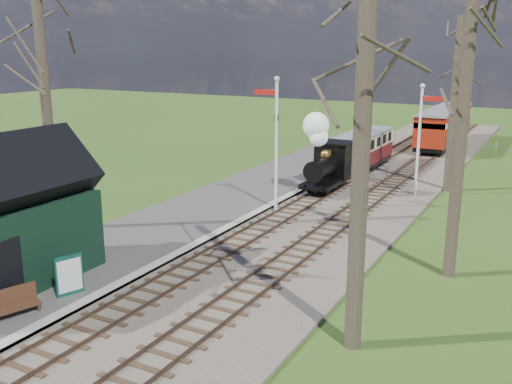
# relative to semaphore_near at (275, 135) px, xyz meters

# --- Properties ---
(distant_hills) EXTENTS (114.40, 48.00, 22.02)m
(distant_hills) POSITION_rel_semaphore_near_xyz_m (2.17, 48.38, -19.83)
(distant_hills) COLOR #385B23
(distant_hills) RESTS_ON ground
(ballast_bed) EXTENTS (8.00, 60.00, 0.10)m
(ballast_bed) POSITION_rel_semaphore_near_xyz_m (2.07, 6.00, -3.57)
(ballast_bed) COLOR brown
(ballast_bed) RESTS_ON ground
(track_near) EXTENTS (1.60, 60.00, 0.15)m
(track_near) POSITION_rel_semaphore_near_xyz_m (0.77, 6.00, -3.52)
(track_near) COLOR brown
(track_near) RESTS_ON ground
(track_far) EXTENTS (1.60, 60.00, 0.15)m
(track_far) POSITION_rel_semaphore_near_xyz_m (3.37, 6.00, -3.52)
(track_far) COLOR brown
(track_far) RESTS_ON ground
(platform) EXTENTS (5.00, 44.00, 0.20)m
(platform) POSITION_rel_semaphore_near_xyz_m (-2.73, -2.00, -3.52)
(platform) COLOR #474442
(platform) RESTS_ON ground
(coping_strip) EXTENTS (0.40, 44.00, 0.21)m
(coping_strip) POSITION_rel_semaphore_near_xyz_m (-0.43, -2.00, -3.52)
(coping_strip) COLOR #B2AD9E
(coping_strip) RESTS_ON ground
(semaphore_near) EXTENTS (1.22, 0.24, 6.22)m
(semaphore_near) POSITION_rel_semaphore_near_xyz_m (0.00, 0.00, 0.00)
(semaphore_near) COLOR silver
(semaphore_near) RESTS_ON ground
(semaphore_far) EXTENTS (1.22, 0.24, 5.72)m
(semaphore_far) POSITION_rel_semaphore_near_xyz_m (5.14, 6.00, -0.27)
(semaphore_far) COLOR silver
(semaphore_far) RESTS_ON ground
(bare_trees) EXTENTS (15.51, 22.39, 12.00)m
(bare_trees) POSITION_rel_semaphore_near_xyz_m (2.10, -5.90, 1.59)
(bare_trees) COLOR #382D23
(bare_trees) RESTS_ON ground
(fence_line) EXTENTS (12.60, 0.08, 1.00)m
(fence_line) POSITION_rel_semaphore_near_xyz_m (1.07, 20.00, -3.07)
(fence_line) COLOR slate
(fence_line) RESTS_ON ground
(locomotive) EXTENTS (1.67, 3.89, 4.17)m
(locomotive) POSITION_rel_semaphore_near_xyz_m (0.76, 4.49, -1.68)
(locomotive) COLOR black
(locomotive) RESTS_ON ground
(coach) EXTENTS (1.95, 6.67, 2.05)m
(coach) POSITION_rel_semaphore_near_xyz_m (0.77, 10.54, -2.20)
(coach) COLOR black
(coach) RESTS_ON ground
(red_carriage_a) EXTENTS (2.24, 5.55, 2.36)m
(red_carriage_a) POSITION_rel_semaphore_near_xyz_m (3.37, 19.26, -2.01)
(red_carriage_a) COLOR black
(red_carriage_a) RESTS_ON ground
(red_carriage_b) EXTENTS (2.24, 5.55, 2.36)m
(red_carriage_b) POSITION_rel_semaphore_near_xyz_m (3.37, 24.76, -2.01)
(red_carriage_b) COLOR black
(red_carriage_b) RESTS_ON ground
(sign_board) EXTENTS (0.39, 0.82, 1.24)m
(sign_board) POSITION_rel_semaphore_near_xyz_m (-1.14, -11.47, -2.80)
(sign_board) COLOR #0D3F33
(sign_board) RESTS_ON platform
(bench) EXTENTS (0.82, 1.45, 0.80)m
(bench) POSITION_rel_semaphore_near_xyz_m (-1.52, -13.20, -3.05)
(bench) COLOR #452818
(bench) RESTS_ON platform
(person) EXTENTS (0.38, 0.52, 1.34)m
(person) POSITION_rel_semaphore_near_xyz_m (-2.44, -12.22, -2.75)
(person) COLOR #1B2231
(person) RESTS_ON platform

